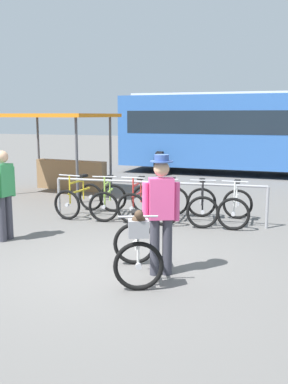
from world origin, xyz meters
name	(u,v)px	position (x,y,z in m)	size (l,w,h in m)	color
ground_plane	(106,266)	(0.00, 0.00, 0.00)	(80.00, 80.00, 0.00)	#605E5B
bike_rack_rail	(157,189)	(-0.09, 2.97, 0.70)	(4.60, 0.34, 0.88)	#99999E
racked_bike_yellow	(79,199)	(-1.95, 3.03, 0.37)	(0.75, 1.14, 0.97)	black
racked_bike_lime	(108,201)	(-1.25, 3.07, 0.37)	(0.86, 1.19, 0.97)	black
racked_bike_red	(138,202)	(-0.55, 3.12, 0.37)	(0.70, 1.11, 0.97)	black
racked_bike_orange	(170,204)	(0.14, 3.16, 0.37)	(0.70, 1.10, 0.97)	black
racked_bike_black	(202,205)	(0.84, 3.20, 0.37)	(0.88, 1.23, 0.98)	black
racked_bike_white	(236,207)	(1.54, 3.25, 0.37)	(0.69, 1.11, 0.97)	black
featured_bicycle	(137,246)	(0.62, -0.36, 0.49)	(1.02, 1.26, 1.09)	black
person_with_featured_bike	(161,210)	(0.87, -0.06, 0.95)	(0.49, 0.32, 1.72)	#383842
pedestrian_with_backpack	(3,190)	(-2.32, 0.74, 0.94)	(0.35, 0.53, 1.64)	#383842
bus_distant	(252,129)	(1.18, 11.36, 1.74)	(10.07, 3.61, 3.08)	#3366B7
market_stall	(62,145)	(-3.79, 5.65, 1.39)	(3.33, 2.61, 2.30)	#4C4C51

